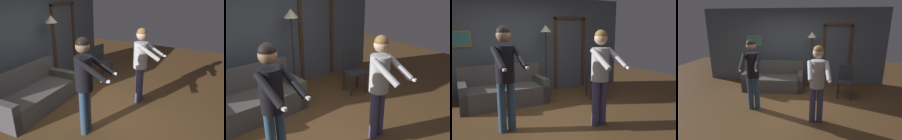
# 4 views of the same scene
# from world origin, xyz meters

# --- Properties ---
(ground_plane) EXTENTS (12.00, 12.00, 0.00)m
(ground_plane) POSITION_xyz_m (0.00, 0.00, 0.00)
(ground_plane) COLOR brown
(back_wall_assembly) EXTENTS (6.40, 0.10, 2.60)m
(back_wall_assembly) POSITION_xyz_m (0.01, 2.20, 1.30)
(back_wall_assembly) COLOR #4D5761
(back_wall_assembly) RESTS_ON ground_plane
(couch) EXTENTS (1.93, 0.92, 0.87)m
(couch) POSITION_xyz_m (-0.51, 1.36, 0.28)
(couch) COLOR #524F4B
(couch) RESTS_ON ground_plane
(torchiere_lamp) EXTENTS (0.31, 0.31, 1.83)m
(torchiere_lamp) POSITION_xyz_m (0.69, 1.81, 1.49)
(torchiere_lamp) COLOR #332D28
(torchiere_lamp) RESTS_ON ground_plane
(person_standing_left) EXTENTS (0.50, 0.70, 1.75)m
(person_standing_left) POSITION_xyz_m (-0.70, -0.13, 1.06)
(person_standing_left) COLOR #304D6C
(person_standing_left) RESTS_ON ground_plane
(person_standing_right) EXTENTS (0.47, 0.64, 1.68)m
(person_standing_right) POSITION_xyz_m (0.84, -0.54, 1.02)
(person_standing_right) COLOR #42436D
(person_standing_right) RESTS_ON ground_plane
(dining_chair_distant) EXTENTS (0.50, 0.50, 0.93)m
(dining_chair_distant) POSITION_xyz_m (1.70, 0.99, 0.53)
(dining_chair_distant) COLOR #2D2D33
(dining_chair_distant) RESTS_ON ground_plane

